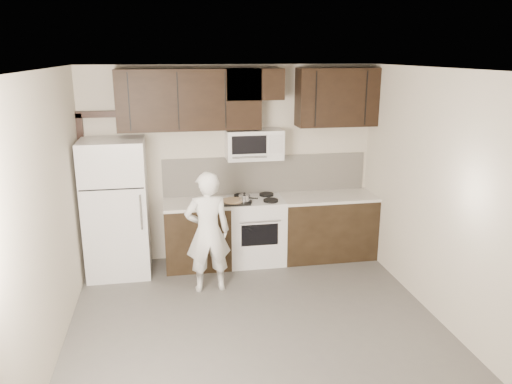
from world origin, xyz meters
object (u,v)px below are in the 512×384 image
object	(u,v)px
microwave	(254,144)
refrigerator	(116,208)
person	(208,232)
stove	(256,230)

from	to	relation	value
microwave	refrigerator	xyz separation A→B (m)	(-1.85, -0.17, -0.75)
person	refrigerator	bearing A→B (deg)	-35.95
stove	microwave	size ratio (longest dim) A/B	1.24
refrigerator	microwave	bearing A→B (deg)	5.15
refrigerator	stove	bearing A→B (deg)	1.51
microwave	person	bearing A→B (deg)	-129.47
stove	refrigerator	world-z (taller)	refrigerator
refrigerator	person	world-z (taller)	refrigerator
stove	microwave	distance (m)	1.20
stove	person	bearing A→B (deg)	-133.54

